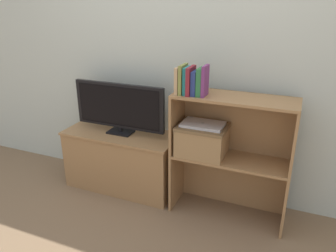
# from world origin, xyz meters

# --- Properties ---
(ground_plane) EXTENTS (16.00, 16.00, 0.00)m
(ground_plane) POSITION_xyz_m (0.00, 0.00, 0.00)
(ground_plane) COLOR brown
(wall_back) EXTENTS (10.00, 0.05, 2.40)m
(wall_back) POSITION_xyz_m (0.00, 0.45, 1.20)
(wall_back) COLOR #B2BCB2
(wall_back) RESTS_ON ground_plane
(tv_stand) EXTENTS (1.02, 0.43, 0.54)m
(tv_stand) POSITION_xyz_m (-0.47, 0.21, 0.27)
(tv_stand) COLOR olive
(tv_stand) RESTS_ON ground_plane
(tv) EXTENTS (0.84, 0.14, 0.45)m
(tv) POSITION_xyz_m (-0.47, 0.20, 0.78)
(tv) COLOR black
(tv) RESTS_ON tv_stand
(bookshelf_lower_tier) EXTENTS (0.90, 0.33, 0.51)m
(bookshelf_lower_tier) POSITION_xyz_m (0.52, 0.23, 0.32)
(bookshelf_lower_tier) COLOR olive
(bookshelf_lower_tier) RESTS_ON ground_plane
(bookshelf_upper_tier) EXTENTS (0.90, 0.33, 0.49)m
(bookshelf_upper_tier) POSITION_xyz_m (0.52, 0.23, 0.81)
(bookshelf_upper_tier) COLOR olive
(bookshelf_upper_tier) RESTS_ON bookshelf_lower_tier
(book_tan) EXTENTS (0.03, 0.15, 0.20)m
(book_tan) POSITION_xyz_m (0.11, 0.10, 1.09)
(book_tan) COLOR tan
(book_tan) RESTS_ON bookshelf_upper_tier
(book_olive) EXTENTS (0.02, 0.15, 0.21)m
(book_olive) POSITION_xyz_m (0.14, 0.10, 1.10)
(book_olive) COLOR olive
(book_olive) RESTS_ON bookshelf_upper_tier
(book_teal) EXTENTS (0.02, 0.13, 0.20)m
(book_teal) POSITION_xyz_m (0.17, 0.10, 1.09)
(book_teal) COLOR #1E7075
(book_teal) RESTS_ON bookshelf_upper_tier
(book_maroon) EXTENTS (0.03, 0.16, 0.20)m
(book_maroon) POSITION_xyz_m (0.20, 0.10, 1.09)
(book_maroon) COLOR maroon
(book_maroon) RESTS_ON bookshelf_upper_tier
(book_navy) EXTENTS (0.04, 0.12, 0.18)m
(book_navy) POSITION_xyz_m (0.24, 0.10, 1.08)
(book_navy) COLOR navy
(book_navy) RESTS_ON bookshelf_upper_tier
(book_forest) EXTENTS (0.04, 0.12, 0.20)m
(book_forest) POSITION_xyz_m (0.28, 0.10, 1.09)
(book_forest) COLOR #286638
(book_forest) RESTS_ON bookshelf_upper_tier
(book_plum) EXTENTS (0.02, 0.13, 0.22)m
(book_plum) POSITION_xyz_m (0.31, 0.10, 1.10)
(book_plum) COLOR #6B2D66
(book_plum) RESTS_ON bookshelf_upper_tier
(storage_basket_left) EXTENTS (0.37, 0.30, 0.24)m
(storage_basket_left) POSITION_xyz_m (0.29, 0.15, 0.63)
(storage_basket_left) COLOR #937047
(storage_basket_left) RESTS_ON bookshelf_lower_tier
(laptop) EXTENTS (0.32, 0.21, 0.02)m
(laptop) POSITION_xyz_m (0.29, 0.15, 0.75)
(laptop) COLOR #BCBCC1
(laptop) RESTS_ON storage_basket_left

